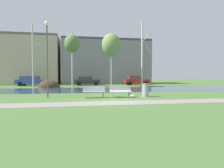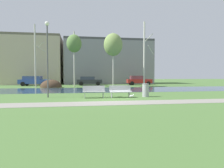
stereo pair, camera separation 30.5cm
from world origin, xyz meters
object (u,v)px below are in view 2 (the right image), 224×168
(parked_van_nearest_blue, at_px, (34,81))
(parked_hatch_third_red, at_px, (139,80))
(streetlamp, at_px, (47,47))
(bench_left, at_px, (94,91))
(parked_sedan_second_dark, at_px, (89,81))
(seagull, at_px, (132,96))
(bench_right, at_px, (120,91))
(trash_bin, at_px, (146,90))

(parked_van_nearest_blue, bearing_deg, parked_hatch_third_red, 0.27)
(streetlamp, xyz_separation_m, parked_hatch_third_red, (12.24, 17.73, -2.86))
(parked_hatch_third_red, bearing_deg, streetlamp, -124.62)
(bench_left, distance_m, parked_van_nearest_blue, 20.10)
(bench_left, height_order, streetlamp, streetlamp)
(parked_sedan_second_dark, height_order, parked_hatch_third_red, parked_hatch_third_red)
(seagull, xyz_separation_m, parked_van_nearest_blue, (-10.49, 18.92, 0.66))
(parked_hatch_third_red, bearing_deg, parked_van_nearest_blue, -179.73)
(parked_van_nearest_blue, xyz_separation_m, parked_hatch_third_red, (16.74, 0.08, 0.02))
(streetlamp, distance_m, parked_van_nearest_blue, 18.45)
(bench_right, bearing_deg, bench_left, 180.00)
(parked_hatch_third_red, bearing_deg, parked_sedan_second_dark, 179.24)
(seagull, xyz_separation_m, parked_hatch_third_red, (6.25, 19.00, 0.68))
(seagull, relative_size, parked_hatch_third_red, 0.10)
(bench_right, height_order, parked_van_nearest_blue, parked_van_nearest_blue)
(bench_left, bearing_deg, parked_van_nearest_blue, 112.85)
(seagull, relative_size, parked_sedan_second_dark, 0.10)
(bench_left, bearing_deg, parked_hatch_third_red, 64.33)
(seagull, distance_m, parked_hatch_third_red, 20.01)
(streetlamp, height_order, parked_sedan_second_dark, streetlamp)
(trash_bin, bearing_deg, parked_sedan_second_dark, 99.93)
(trash_bin, height_order, streetlamp, streetlamp)
(bench_right, bearing_deg, seagull, -28.12)
(bench_left, xyz_separation_m, trash_bin, (3.90, 0.13, 0.04))
(seagull, bearing_deg, streetlamp, 168.10)
(trash_bin, distance_m, parked_hatch_third_red, 19.15)
(trash_bin, xyz_separation_m, streetlamp, (-7.21, 0.74, 3.16))
(trash_bin, distance_m, parked_van_nearest_blue, 21.80)
(trash_bin, xyz_separation_m, seagull, (-1.22, -0.53, -0.38))
(trash_bin, distance_m, streetlamp, 7.90)
(bench_left, relative_size, parked_hatch_third_red, 0.38)
(bench_right, xyz_separation_m, parked_hatch_third_red, (7.00, 18.60, 0.34))
(bench_left, relative_size, parked_sedan_second_dark, 0.38)
(trash_bin, bearing_deg, seagull, -156.59)
(parked_sedan_second_dark, xyz_separation_m, parked_hatch_third_red, (8.29, -0.11, 0.05))
(parked_van_nearest_blue, distance_m, parked_hatch_third_red, 16.74)
(bench_left, distance_m, seagull, 2.74)
(seagull, height_order, parked_hatch_third_red, parked_hatch_third_red)
(bench_left, xyz_separation_m, seagull, (2.69, -0.40, -0.34))
(bench_right, height_order, parked_hatch_third_red, parked_hatch_third_red)
(bench_left, xyz_separation_m, parked_sedan_second_dark, (0.65, 18.71, 0.28))
(bench_left, bearing_deg, trash_bin, 1.86)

